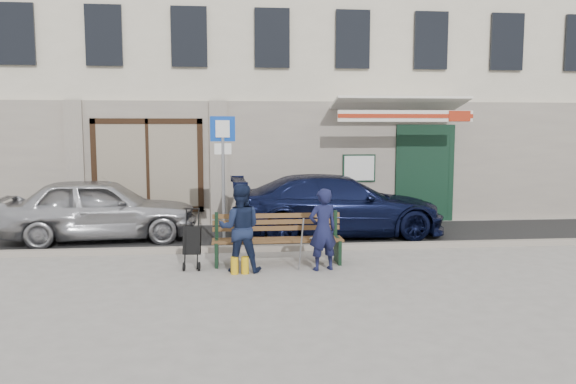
{
  "coord_description": "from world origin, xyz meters",
  "views": [
    {
      "loc": [
        -1.08,
        -9.73,
        2.48
      ],
      "look_at": [
        0.07,
        1.6,
        1.2
      ],
      "focal_mm": 35.0,
      "sensor_mm": 36.0,
      "label": 1
    }
  ],
  "objects": [
    {
      "name": "curb",
      "position": [
        0.0,
        1.5,
        0.06
      ],
      "size": [
        60.0,
        0.18,
        0.12
      ],
      "primitive_type": "cube",
      "color": "#9E9384",
      "rests_on": "ground"
    },
    {
      "name": "asphalt_lane",
      "position": [
        0.0,
        3.1,
        0.01
      ],
      "size": [
        60.0,
        3.2,
        0.01
      ],
      "primitive_type": "cube",
      "color": "#282828",
      "rests_on": "ground"
    },
    {
      "name": "building",
      "position": [
        0.01,
        8.45,
        4.97
      ],
      "size": [
        20.0,
        8.27,
        10.0
      ],
      "color": "beige",
      "rests_on": "ground"
    },
    {
      "name": "stroller",
      "position": [
        -1.79,
        0.23,
        0.47
      ],
      "size": [
        0.33,
        0.45,
        1.07
      ],
      "rotation": [
        0.0,
        0.0,
        -0.09
      ],
      "color": "black",
      "rests_on": "ground"
    },
    {
      "name": "woman",
      "position": [
        -0.94,
        -0.09,
        0.77
      ],
      "size": [
        0.79,
        0.63,
        1.54
      ],
      "primitive_type": "imported",
      "rotation": [
        0.0,
        0.0,
        3.08
      ],
      "color": "#151E39",
      "rests_on": "ground"
    },
    {
      "name": "parking_sign",
      "position": [
        -1.25,
        1.8,
        1.84
      ],
      "size": [
        0.51,
        0.1,
        2.74
      ],
      "rotation": [
        0.0,
        0.0,
        0.11
      ],
      "color": "gray",
      "rests_on": "ground"
    },
    {
      "name": "bench",
      "position": [
        -0.29,
        0.4,
        0.46
      ],
      "size": [
        2.4,
        1.17,
        0.98
      ],
      "color": "brown",
      "rests_on": "ground"
    },
    {
      "name": "car_navy",
      "position": [
        1.38,
        3.01,
        0.72
      ],
      "size": [
        4.99,
        2.15,
        1.43
      ],
      "primitive_type": "imported",
      "rotation": [
        0.0,
        0.0,
        1.6
      ],
      "color": "black",
      "rests_on": "ground"
    },
    {
      "name": "car_silver",
      "position": [
        -3.98,
        2.97,
        0.72
      ],
      "size": [
        4.35,
        2.07,
        1.43
      ],
      "primitive_type": "imported",
      "rotation": [
        0.0,
        0.0,
        1.66
      ],
      "color": "#B1B2B6",
      "rests_on": "ground"
    },
    {
      "name": "man",
      "position": [
        0.51,
        -0.14,
        0.73
      ],
      "size": [
        0.6,
        0.48,
        1.45
      ],
      "primitive_type": "imported",
      "rotation": [
        0.0,
        0.0,
        3.42
      ],
      "color": "#15183A",
      "rests_on": "ground"
    },
    {
      "name": "ground",
      "position": [
        0.0,
        0.0,
        0.0
      ],
      "size": [
        80.0,
        80.0,
        0.0
      ],
      "primitive_type": "plane",
      "color": "#9E9991",
      "rests_on": "ground"
    }
  ]
}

